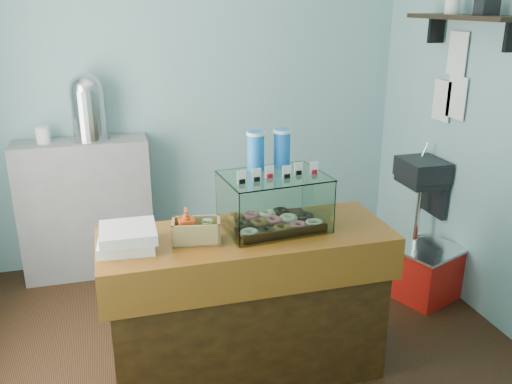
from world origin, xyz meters
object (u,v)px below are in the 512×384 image
object	(u,v)px
display_case	(272,197)
red_cooler	(429,273)
counter	(247,304)
coffee_urn	(88,105)

from	to	relation	value
display_case	red_cooler	bearing A→B (deg)	10.78
counter	coffee_urn	size ratio (longest dim) A/B	3.16
coffee_urn	red_cooler	bearing A→B (deg)	-25.38
display_case	coffee_urn	world-z (taller)	coffee_urn
counter	display_case	size ratio (longest dim) A/B	2.70
display_case	coffee_urn	bearing A→B (deg)	117.77
display_case	counter	bearing A→B (deg)	-160.10
display_case	coffee_urn	distance (m)	1.81
counter	red_cooler	world-z (taller)	counter
display_case	red_cooler	xyz separation A→B (m)	(1.34, 0.39, -0.87)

